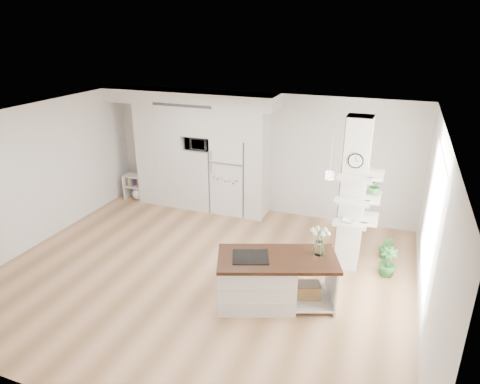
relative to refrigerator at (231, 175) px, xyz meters
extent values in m
cube|color=tan|center=(0.53, -2.68, -0.88)|extent=(7.00, 6.00, 0.01)
cube|color=white|center=(0.53, -2.68, 1.82)|extent=(7.00, 6.00, 0.04)
cube|color=silver|center=(0.53, 0.32, 0.47)|extent=(7.00, 0.04, 2.70)
cube|color=silver|center=(0.53, -5.68, 0.47)|extent=(7.00, 0.04, 2.70)
cube|color=silver|center=(-2.98, -2.68, 0.47)|extent=(0.04, 6.00, 2.70)
cube|color=silver|center=(4.03, -2.68, 0.47)|extent=(0.04, 6.00, 2.70)
cube|color=silver|center=(-1.68, -0.01, 0.32)|extent=(1.20, 0.65, 2.40)
cube|color=silver|center=(-0.75, -0.01, -0.17)|extent=(0.65, 0.65, 1.42)
cube|color=silver|center=(-0.75, -0.01, 1.20)|extent=(0.65, 0.65, 0.65)
cube|color=silver|center=(0.00, -0.01, 1.20)|extent=(0.85, 0.65, 0.65)
cube|color=silver|center=(0.62, -0.01, 0.32)|extent=(0.40, 0.65, 2.40)
cube|color=silver|center=(-0.97, -0.03, 1.67)|extent=(4.00, 0.70, 0.30)
cube|color=#262626|center=(-0.97, -0.37, 1.56)|extent=(1.40, 0.04, 0.06)
cube|color=white|center=(0.00, 0.00, 0.00)|extent=(0.78, 0.66, 1.75)
cube|color=#B2B2B7|center=(0.00, -0.34, 0.36)|extent=(0.78, 0.01, 0.03)
cube|color=silver|center=(2.82, -1.48, 0.47)|extent=(0.40, 0.40, 2.70)
cube|color=tan|center=(2.61, -1.48, 0.47)|extent=(0.02, 0.40, 2.70)
cube|color=tan|center=(2.82, -1.27, 0.47)|extent=(0.40, 0.02, 2.70)
cylinder|color=black|center=(2.82, -1.69, 1.14)|extent=(0.25, 0.03, 0.25)
cylinder|color=white|center=(2.82, -1.71, 1.14)|extent=(0.21, 0.01, 0.21)
plane|color=white|center=(4.00, -2.38, 0.62)|extent=(0.00, 2.40, 2.40)
cylinder|color=white|center=(2.23, -2.53, 1.24)|extent=(0.12, 0.12, 0.10)
cube|color=silver|center=(1.66, -3.14, -0.50)|extent=(1.36, 1.12, 0.75)
cube|color=silver|center=(2.46, -2.84, -0.78)|extent=(0.85, 0.93, 0.04)
cube|color=silver|center=(2.74, -2.74, -0.50)|extent=(0.29, 0.72, 0.75)
cube|color=black|center=(1.96, -3.03, -0.10)|extent=(1.97, 1.42, 0.05)
cube|color=black|center=(1.58, -3.17, -0.07)|extent=(0.66, 0.61, 0.01)
cube|color=#AB8452|center=(2.42, -2.86, -0.65)|extent=(0.43, 0.38, 0.22)
cylinder|color=white|center=(2.51, -2.73, 0.04)|extent=(0.12, 0.12, 0.22)
cube|color=silver|center=(-2.72, -0.18, -0.56)|extent=(0.03, 0.30, 0.62)
cube|color=silver|center=(-2.23, -0.18, -0.56)|extent=(0.03, 0.30, 0.62)
cube|color=silver|center=(-2.48, -0.18, -0.27)|extent=(0.52, 0.30, 0.03)
cube|color=silver|center=(-2.48, -0.18, -0.54)|extent=(0.50, 0.30, 0.03)
sphere|color=white|center=(-2.40, -0.18, -0.72)|extent=(0.30, 0.30, 0.30)
imported|color=#29672E|center=(3.47, -1.03, -0.64)|extent=(0.30, 0.27, 0.46)
imported|color=#29672E|center=(3.52, -1.61, -0.61)|extent=(0.32, 0.32, 0.53)
imported|color=#2D2D2D|center=(-0.75, -0.06, 0.69)|extent=(0.54, 0.37, 0.30)
imported|color=#29672E|center=(3.15, -1.38, 0.65)|extent=(0.27, 0.23, 0.30)
imported|color=white|center=(2.82, -1.78, 0.13)|extent=(0.22, 0.22, 0.05)
camera|label=1|loc=(3.40, -8.45, 3.19)|focal=32.00mm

